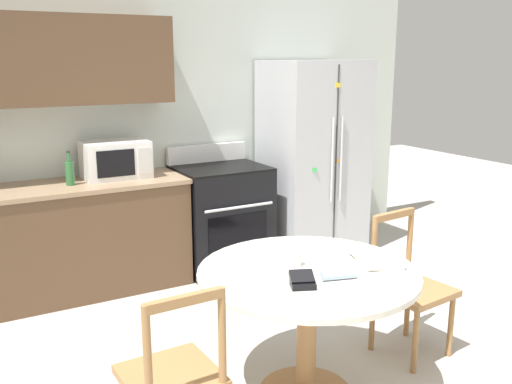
{
  "coord_description": "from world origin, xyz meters",
  "views": [
    {
      "loc": [
        -1.85,
        -2.2,
        1.86
      ],
      "look_at": [
        0.04,
        1.15,
        0.95
      ],
      "focal_mm": 40.0,
      "sensor_mm": 36.0,
      "label": 1
    }
  ],
  "objects_px": {
    "microwave": "(116,160)",
    "oven_range": "(221,216)",
    "counter_bottle": "(70,172)",
    "wallet": "(302,281)",
    "dining_chair_left": "(173,379)",
    "dining_chair_right": "(410,288)",
    "candle_glass": "(294,259)",
    "refrigerator": "(313,158)"
  },
  "relations": [
    {
      "from": "oven_range",
      "to": "counter_bottle",
      "type": "distance_m",
      "value": 1.4
    },
    {
      "from": "candle_glass",
      "to": "dining_chair_left",
      "type": "bearing_deg",
      "value": -163.23
    },
    {
      "from": "refrigerator",
      "to": "candle_glass",
      "type": "distance_m",
      "value": 2.47
    },
    {
      "from": "refrigerator",
      "to": "wallet",
      "type": "bearing_deg",
      "value": -126.0
    },
    {
      "from": "oven_range",
      "to": "candle_glass",
      "type": "height_order",
      "value": "oven_range"
    },
    {
      "from": "oven_range",
      "to": "dining_chair_left",
      "type": "distance_m",
      "value": 2.62
    },
    {
      "from": "dining_chair_left",
      "to": "dining_chair_right",
      "type": "bearing_deg",
      "value": 6.22
    },
    {
      "from": "microwave",
      "to": "candle_glass",
      "type": "bearing_deg",
      "value": -79.78
    },
    {
      "from": "refrigerator",
      "to": "dining_chair_left",
      "type": "relative_size",
      "value": 2.04
    },
    {
      "from": "dining_chair_right",
      "to": "candle_glass",
      "type": "height_order",
      "value": "dining_chair_right"
    },
    {
      "from": "candle_glass",
      "to": "microwave",
      "type": "bearing_deg",
      "value": 100.22
    },
    {
      "from": "counter_bottle",
      "to": "dining_chair_right",
      "type": "xyz_separation_m",
      "value": [
        1.64,
        -1.98,
        -0.57
      ]
    },
    {
      "from": "refrigerator",
      "to": "oven_range",
      "type": "relative_size",
      "value": 1.7
    },
    {
      "from": "refrigerator",
      "to": "microwave",
      "type": "distance_m",
      "value": 1.88
    },
    {
      "from": "wallet",
      "to": "candle_glass",
      "type": "bearing_deg",
      "value": 65.11
    },
    {
      "from": "refrigerator",
      "to": "counter_bottle",
      "type": "xyz_separation_m",
      "value": [
        -2.25,
        0.02,
        0.08
      ]
    },
    {
      "from": "microwave",
      "to": "oven_range",
      "type": "bearing_deg",
      "value": -4.92
    },
    {
      "from": "microwave",
      "to": "refrigerator",
      "type": "bearing_deg",
      "value": -3.74
    },
    {
      "from": "refrigerator",
      "to": "candle_glass",
      "type": "height_order",
      "value": "refrigerator"
    },
    {
      "from": "microwave",
      "to": "wallet",
      "type": "relative_size",
      "value": 3.17
    },
    {
      "from": "counter_bottle",
      "to": "wallet",
      "type": "distance_m",
      "value": 2.34
    },
    {
      "from": "dining_chair_right",
      "to": "oven_range",
      "type": "bearing_deg",
      "value": -86.47
    },
    {
      "from": "oven_range",
      "to": "wallet",
      "type": "distance_m",
      "value": 2.38
    },
    {
      "from": "microwave",
      "to": "candle_glass",
      "type": "distance_m",
      "value": 2.13
    },
    {
      "from": "microwave",
      "to": "counter_bottle",
      "type": "relative_size",
      "value": 1.95
    },
    {
      "from": "refrigerator",
      "to": "microwave",
      "type": "xyz_separation_m",
      "value": [
        -1.87,
        0.12,
        0.13
      ]
    },
    {
      "from": "candle_glass",
      "to": "dining_chair_right",
      "type": "bearing_deg",
      "value": -0.02
    },
    {
      "from": "wallet",
      "to": "counter_bottle",
      "type": "bearing_deg",
      "value": 106.01
    },
    {
      "from": "counter_bottle",
      "to": "dining_chair_right",
      "type": "height_order",
      "value": "counter_bottle"
    },
    {
      "from": "wallet",
      "to": "microwave",
      "type": "bearing_deg",
      "value": 96.2
    },
    {
      "from": "microwave",
      "to": "dining_chair_left",
      "type": "height_order",
      "value": "microwave"
    },
    {
      "from": "counter_bottle",
      "to": "oven_range",
      "type": "bearing_deg",
      "value": 1.08
    },
    {
      "from": "refrigerator",
      "to": "dining_chair_right",
      "type": "bearing_deg",
      "value": -107.32
    },
    {
      "from": "counter_bottle",
      "to": "wallet",
      "type": "relative_size",
      "value": 1.62
    },
    {
      "from": "dining_chair_right",
      "to": "wallet",
      "type": "relative_size",
      "value": 5.52
    },
    {
      "from": "microwave",
      "to": "counter_bottle",
      "type": "distance_m",
      "value": 0.4
    },
    {
      "from": "counter_bottle",
      "to": "microwave",
      "type": "bearing_deg",
      "value": 14.83
    },
    {
      "from": "refrigerator",
      "to": "dining_chair_right",
      "type": "xyz_separation_m",
      "value": [
        -0.61,
        -1.96,
        -0.48
      ]
    },
    {
      "from": "microwave",
      "to": "candle_glass",
      "type": "xyz_separation_m",
      "value": [
        0.38,
        -2.08,
        -0.26
      ]
    },
    {
      "from": "refrigerator",
      "to": "dining_chair_right",
      "type": "distance_m",
      "value": 2.11
    },
    {
      "from": "refrigerator",
      "to": "microwave",
      "type": "relative_size",
      "value": 3.55
    },
    {
      "from": "oven_range",
      "to": "refrigerator",
      "type": "bearing_deg",
      "value": -2.61
    }
  ]
}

